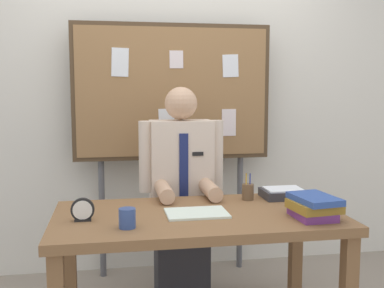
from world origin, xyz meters
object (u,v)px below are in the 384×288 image
object	(u,v)px
person	(181,201)
bulletin_board	(173,96)
desk_clock	(83,211)
desk	(198,230)
pen_holder	(248,192)
paper_tray	(284,193)
coffee_mug	(127,218)
open_notebook	(197,213)
book_stack	(314,206)

from	to	relation	value
person	bulletin_board	xyz separation A→B (m)	(0.00, 0.41, 0.68)
person	desk_clock	xyz separation A→B (m)	(-0.59, -0.63, 0.13)
desk	person	xyz separation A→B (m)	(0.00, 0.58, 0.01)
pen_holder	paper_tray	distance (m)	0.23
bulletin_board	desk	bearing A→B (deg)	-90.01
coffee_mug	open_notebook	bearing A→B (deg)	26.26
book_stack	paper_tray	world-z (taller)	book_stack
open_notebook	coffee_mug	world-z (taller)	coffee_mug
book_stack	desk	bearing A→B (deg)	160.59
desk_clock	coffee_mug	size ratio (longest dim) A/B	1.24
open_notebook	desk_clock	distance (m)	0.59
paper_tray	person	bearing A→B (deg)	150.81
desk_clock	paper_tray	world-z (taller)	desk_clock
desk	open_notebook	bearing A→B (deg)	-115.60
book_stack	coffee_mug	xyz separation A→B (m)	(-0.94, -0.00, -0.01)
desk	bulletin_board	size ratio (longest dim) A/B	0.82
pen_holder	desk	bearing A→B (deg)	-145.26
open_notebook	pen_holder	distance (m)	0.45
open_notebook	paper_tray	world-z (taller)	paper_tray
desk_clock	pen_holder	bearing A→B (deg)	17.02
desk	person	distance (m)	0.58
desk	person	world-z (taller)	person
desk	book_stack	distance (m)	0.62
desk	book_stack	world-z (taller)	book_stack
bulletin_board	book_stack	xyz separation A→B (m)	(0.56, -1.19, -0.55)
bulletin_board	book_stack	world-z (taller)	bulletin_board
book_stack	open_notebook	distance (m)	0.60
paper_tray	desk_clock	bearing A→B (deg)	-165.51
person	pen_holder	world-z (taller)	person
person	bulletin_board	size ratio (longest dim) A/B	0.76
person	desk_clock	size ratio (longest dim) A/B	11.93
bulletin_board	book_stack	size ratio (longest dim) A/B	6.35
bulletin_board	coffee_mug	xyz separation A→B (m)	(-0.38, -1.19, -0.56)
bulletin_board	pen_holder	distance (m)	0.99
book_stack	open_notebook	world-z (taller)	book_stack
person	open_notebook	size ratio (longest dim) A/B	4.33
book_stack	open_notebook	bearing A→B (deg)	162.69
desk	pen_holder	distance (m)	0.45
person	paper_tray	xyz separation A→B (m)	(0.58, -0.32, 0.11)
desk_clock	bulletin_board	bearing A→B (deg)	60.08
book_stack	desk_clock	xyz separation A→B (m)	(-1.16, 0.15, -0.01)
bulletin_board	open_notebook	size ratio (longest dim) A/B	5.73
person	paper_tray	size ratio (longest dim) A/B	5.38
coffee_mug	desk_clock	bearing A→B (deg)	144.22
open_notebook	coffee_mug	bearing A→B (deg)	-153.74
coffee_mug	desk	bearing A→B (deg)	28.09
pen_holder	person	bearing A→B (deg)	135.88
desk_clock	coffee_mug	bearing A→B (deg)	-35.78
bulletin_board	pen_holder	bearing A→B (deg)	-64.92
book_stack	paper_tray	distance (m)	0.46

